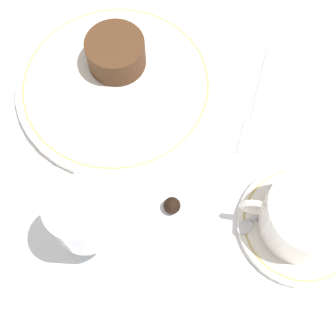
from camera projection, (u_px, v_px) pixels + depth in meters
ground_plane at (124, 129)px, 0.62m from camera, size 3.00×3.00×0.00m
dinner_plate at (116, 85)px, 0.63m from camera, size 0.27×0.27×0.01m
saucer at (300, 225)px, 0.56m from camera, size 0.15×0.15×0.01m
coffee_cup at (306, 216)px, 0.52m from camera, size 0.13×0.10×0.07m
spoon at (261, 211)px, 0.56m from camera, size 0.07×0.09×0.00m
wine_glass at (83, 219)px, 0.48m from camera, size 0.07×0.07×0.13m
fork at (255, 111)px, 0.62m from camera, size 0.03×0.17×0.01m
dessert_cake at (116, 53)px, 0.62m from camera, size 0.08×0.08×0.04m
chocolate_truffle at (172, 205)px, 0.56m from camera, size 0.02×0.02×0.02m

